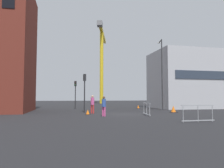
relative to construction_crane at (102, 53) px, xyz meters
The scene contains 13 objects.
ground 36.84m from the construction_crane, 95.62° to the right, with size 160.00×160.00×0.00m, color black.
office_block 28.38m from the construction_crane, 68.55° to the right, with size 12.22×7.44×8.22m.
construction_crane is the anchor object (origin of this frame).
streetlamp_tall 29.87m from the construction_crane, 84.14° to the right, with size 0.55×1.49×8.90m.
traffic_light_far 27.20m from the construction_crane, 107.56° to the right, with size 0.33×0.39×3.80m.
traffic_light_median 33.56m from the construction_crane, 102.54° to the right, with size 0.30×0.39×3.98m.
pedestrian_walking 35.32m from the construction_crane, 100.88° to the right, with size 0.34×0.34×1.77m.
pedestrian_waiting 38.31m from the construction_crane, 99.06° to the right, with size 0.34×0.34×1.65m.
safety_barrier_rear 43.04m from the construction_crane, 90.83° to the right, with size 2.35×0.11×1.08m.
safety_barrier_mid_span 38.03m from the construction_crane, 93.13° to the right, with size 0.42×2.43×1.08m.
traffic_cone_by_barrier 27.81m from the construction_crane, 87.21° to the right, with size 0.47×0.47×0.47m.
traffic_cone_orange 35.34m from the construction_crane, 86.23° to the right, with size 0.68×0.68×0.69m.
traffic_cone_on_verge 36.82m from the construction_crane, 101.43° to the right, with size 0.45×0.45×0.46m.
Camera 1 is at (-5.38, -18.92, 1.56)m, focal length 33.96 mm.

